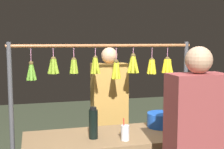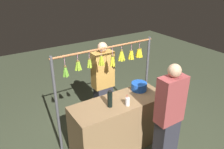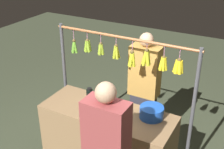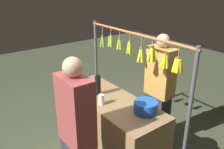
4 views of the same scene
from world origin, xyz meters
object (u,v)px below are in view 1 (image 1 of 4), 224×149
at_px(water_bottle, 93,123).
at_px(vendor_person, 109,121).
at_px(blue_bucket, 161,120).
at_px(drink_cup, 125,133).

bearing_deg(water_bottle, vendor_person, -113.53).
xyz_separation_m(blue_bucket, vendor_person, (0.36, -0.63, -0.15)).
height_order(blue_bucket, vendor_person, vendor_person).
height_order(water_bottle, drink_cup, water_bottle).
xyz_separation_m(water_bottle, vendor_person, (-0.35, -0.80, -0.21)).
bearing_deg(drink_cup, water_bottle, -25.20).
bearing_deg(blue_bucket, vendor_person, -60.42).
distance_m(water_bottle, drink_cup, 0.28).
height_order(water_bottle, vendor_person, vendor_person).
bearing_deg(vendor_person, drink_cup, 83.68).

